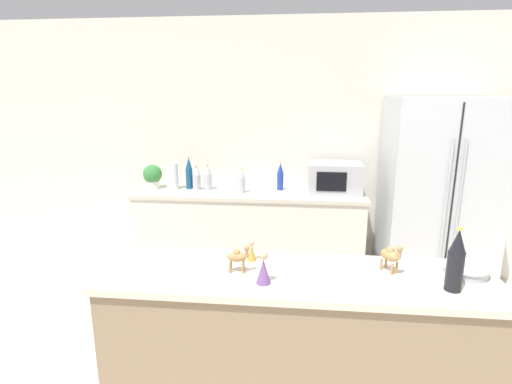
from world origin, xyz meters
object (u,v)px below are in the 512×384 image
at_px(potted_plant, 153,176).
at_px(microwave, 335,178).
at_px(paper_towel_roll, 173,176).
at_px(back_bottle_2, 280,177).
at_px(fruit_bowl, 466,270).
at_px(camel_figurine_second, 391,255).
at_px(refrigerator, 437,200).
at_px(back_bottle_1, 189,173).
at_px(wise_man_figurine_purple, 263,269).
at_px(back_bottle_0, 208,178).
at_px(back_bottle_4, 197,178).
at_px(wine_bottle, 456,261).
at_px(wise_man_figurine_crimson, 252,251).
at_px(back_bottle_3, 242,181).
at_px(camel_figurine, 238,256).

bearing_deg(potted_plant, microwave, 0.60).
distance_m(paper_towel_roll, back_bottle_2, 1.04).
xyz_separation_m(paper_towel_roll, fruit_bowl, (2.03, -1.79, -0.05)).
xyz_separation_m(fruit_bowl, camel_figurine_second, (-0.36, -0.00, 0.06)).
xyz_separation_m(refrigerator, back_bottle_2, (-1.42, 0.13, 0.16)).
relative_size(back_bottle_1, wise_man_figurine_purple, 1.95).
distance_m(back_bottle_0, back_bottle_1, 0.19).
height_order(back_bottle_0, back_bottle_4, back_bottle_0).
height_order(paper_towel_roll, back_bottle_4, paper_towel_roll).
xyz_separation_m(refrigerator, wine_bottle, (-0.55, -1.90, 0.22)).
bearing_deg(back_bottle_0, microwave, 0.65).
bearing_deg(wise_man_figurine_purple, back_bottle_1, 114.10).
bearing_deg(refrigerator, microwave, 174.32).
distance_m(refrigerator, back_bottle_4, 2.22).
bearing_deg(microwave, potted_plant, -179.40).
xyz_separation_m(refrigerator, wise_man_figurine_crimson, (-1.48, -1.67, 0.13)).
xyz_separation_m(back_bottle_1, back_bottle_2, (0.88, 0.04, -0.02)).
bearing_deg(back_bottle_1, microwave, -0.16).
relative_size(refrigerator, wise_man_figurine_crimson, 15.69).
relative_size(back_bottle_4, fruit_bowl, 1.12).
xyz_separation_m(back_bottle_4, wise_man_figurine_crimson, (0.74, -1.73, -0.01)).
relative_size(back_bottle_2, wise_man_figurine_purple, 1.68).
relative_size(refrigerator, back_bottle_4, 7.56).
xyz_separation_m(back_bottle_1, wine_bottle, (1.75, -2.00, 0.04)).
bearing_deg(back_bottle_3, back_bottle_4, 169.90).
xyz_separation_m(back_bottle_1, wise_man_figurine_crimson, (0.82, -1.77, -0.05)).
xyz_separation_m(refrigerator, back_bottle_0, (-2.11, 0.08, 0.14)).
height_order(paper_towel_roll, back_bottle_2, back_bottle_2).
height_order(paper_towel_roll, fruit_bowl, paper_towel_roll).
relative_size(refrigerator, fruit_bowl, 8.49).
distance_m(wine_bottle, wise_man_figurine_crimson, 0.97).
bearing_deg(paper_towel_roll, potted_plant, 175.90).
bearing_deg(refrigerator, paper_towel_roll, 178.67).
bearing_deg(camel_figurine_second, microwave, 93.67).
distance_m(back_bottle_3, wine_bottle, 2.24).
bearing_deg(wise_man_figurine_purple, refrigerator, 54.07).
bearing_deg(camel_figurine, back_bottle_0, 106.98).
xyz_separation_m(paper_towel_roll, back_bottle_2, (1.04, 0.07, 0.00)).
xyz_separation_m(potted_plant, microwave, (1.75, 0.02, 0.02)).
height_order(potted_plant, wise_man_figurine_crimson, potted_plant).
height_order(camel_figurine, wise_man_figurine_purple, wise_man_figurine_purple).
xyz_separation_m(paper_towel_roll, wise_man_figurine_purple, (1.06, -1.98, -0.01)).
bearing_deg(back_bottle_0, back_bottle_2, 4.48).
relative_size(back_bottle_1, back_bottle_4, 1.32).
bearing_deg(back_bottle_0, camel_figurine, -73.02).
bearing_deg(camel_figurine_second, back_bottle_4, 128.44).
relative_size(paper_towel_roll, back_bottle_1, 0.81).
relative_size(back_bottle_2, camel_figurine, 1.90).
relative_size(back_bottle_0, fruit_bowl, 1.14).
distance_m(fruit_bowl, wise_man_figurine_crimson, 1.05).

